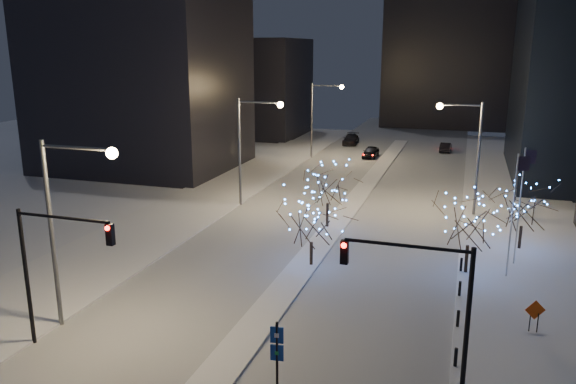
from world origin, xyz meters
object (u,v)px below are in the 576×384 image
at_px(street_lamp_east, 468,143).
at_px(holiday_tree_median_far, 328,185).
at_px(street_lamp_w_near, 66,210).
at_px(car_near, 371,152).
at_px(street_lamp_w_mid, 250,137).
at_px(traffic_signal_west, 50,257).
at_px(holiday_tree_plaza_far, 524,205).
at_px(holiday_tree_median_near, 312,219).
at_px(wayfinding_sign, 277,349).
at_px(street_lamp_w_far, 319,110).
at_px(holiday_tree_plaza_near, 470,221).
at_px(car_mid, 446,147).
at_px(car_far, 351,139).
at_px(construction_sign, 535,313).
at_px(traffic_signal_east, 428,297).

relative_size(street_lamp_east, holiday_tree_median_far, 1.86).
xyz_separation_m(street_lamp_w_near, car_near, (6.57, 52.66, -5.74)).
distance_m(street_lamp_w_mid, traffic_signal_west, 27.06).
distance_m(street_lamp_east, holiday_tree_plaza_far, 9.57).
bearing_deg(holiday_tree_median_near, wayfinding_sign, -80.33).
height_order(street_lamp_w_far, street_lamp_east, same).
xyz_separation_m(traffic_signal_west, holiday_tree_plaza_near, (18.94, 15.96, -1.13)).
relative_size(traffic_signal_west, car_mid, 1.72).
bearing_deg(street_lamp_w_near, street_lamp_w_mid, 90.00).
xyz_separation_m(street_lamp_w_far, holiday_tree_plaza_far, (23.13, -30.11, -3.05)).
height_order(street_lamp_w_mid, holiday_tree_median_far, street_lamp_w_mid).
xyz_separation_m(street_lamp_w_mid, street_lamp_w_far, (0.00, 25.00, 0.00)).
bearing_deg(street_lamp_east, holiday_tree_plaza_near, -88.30).
bearing_deg(car_far, wayfinding_sign, -85.13).
bearing_deg(street_lamp_w_mid, car_mid, 65.49).
bearing_deg(car_mid, holiday_tree_plaza_far, 102.69).
height_order(street_lamp_w_mid, holiday_tree_plaza_far, street_lamp_w_mid).
height_order(traffic_signal_west, car_far, traffic_signal_west).
bearing_deg(car_far, street_lamp_east, -67.52).
height_order(traffic_signal_west, holiday_tree_plaza_far, traffic_signal_west).
height_order(street_lamp_w_far, car_near, street_lamp_w_far).
relative_size(holiday_tree_plaza_far, construction_sign, 3.00).
relative_size(street_lamp_w_near, construction_sign, 5.68).
bearing_deg(street_lamp_w_near, traffic_signal_west, -76.04).
xyz_separation_m(street_lamp_w_mid, holiday_tree_plaza_near, (19.44, -11.05, -2.87)).
xyz_separation_m(street_lamp_east, traffic_signal_east, (-1.14, -29.00, -1.69)).
xyz_separation_m(traffic_signal_east, holiday_tree_plaza_near, (1.56, 14.96, -1.13)).
relative_size(street_lamp_w_near, street_lamp_w_mid, 1.00).
bearing_deg(street_lamp_w_near, car_mid, 75.06).
relative_size(holiday_tree_plaza_near, construction_sign, 3.24).
bearing_deg(construction_sign, traffic_signal_east, -141.46).
bearing_deg(holiday_tree_median_near, street_lamp_w_far, 103.99).
bearing_deg(street_lamp_w_near, street_lamp_east, 55.81).
relative_size(car_far, construction_sign, 3.02).
relative_size(street_lamp_east, construction_sign, 5.68).
bearing_deg(street_lamp_east, traffic_signal_east, -92.26).
height_order(car_near, holiday_tree_plaza_far, holiday_tree_plaza_far).
distance_m(car_far, holiday_tree_plaza_far, 47.83).
relative_size(holiday_tree_median_far, construction_sign, 3.06).
bearing_deg(traffic_signal_east, holiday_tree_plaza_near, 84.04).
bearing_deg(holiday_tree_median_near, traffic_signal_east, -57.26).
bearing_deg(holiday_tree_plaza_far, traffic_signal_west, -135.95).
height_order(holiday_tree_median_near, holiday_tree_plaza_far, holiday_tree_plaza_far).
xyz_separation_m(car_far, holiday_tree_median_far, (6.64, -41.96, 2.90)).
relative_size(holiday_tree_median_far, holiday_tree_plaza_far, 1.02).
height_order(traffic_signal_east, holiday_tree_plaza_near, traffic_signal_east).
relative_size(car_mid, holiday_tree_plaza_near, 0.71).
xyz_separation_m(street_lamp_w_mid, holiday_tree_median_far, (8.44, -4.35, -2.83)).
height_order(traffic_signal_east, car_far, traffic_signal_east).
relative_size(traffic_signal_west, car_near, 1.57).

